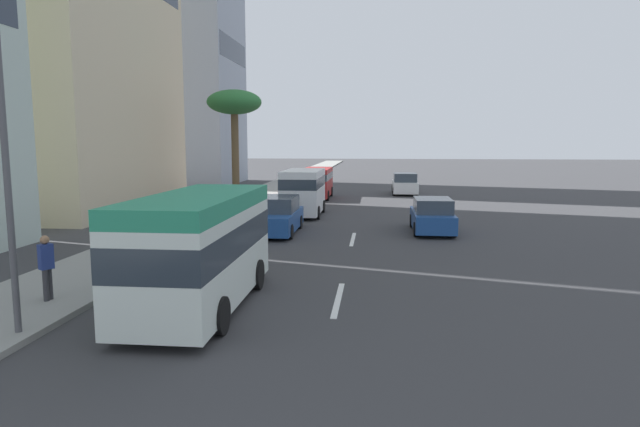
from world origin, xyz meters
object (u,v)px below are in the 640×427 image
(car_fifth, at_px, (405,184))
(pedestrian_near_lamp, at_px, (169,209))
(pedestrian_mid_block, at_px, (46,265))
(minibus_second, at_px, (200,246))
(van_third, at_px, (317,181))
(car_lead, at_px, (432,216))
(van_fourth, at_px, (303,190))
(car_sixth, at_px, (277,216))
(street_lamp, at_px, (7,119))
(palm_tree, at_px, (234,106))

(car_fifth, relative_size, pedestrian_near_lamp, 2.61)
(car_fifth, relative_size, pedestrian_mid_block, 2.62)
(minibus_second, distance_m, car_fifth, 31.34)
(minibus_second, xyz_separation_m, van_third, (26.73, -0.00, -0.30))
(car_lead, bearing_deg, car_fifth, 1.01)
(van_fourth, bearing_deg, car_lead, 52.89)
(car_sixth, height_order, pedestrian_near_lamp, pedestrian_near_lamp)
(minibus_second, relative_size, van_fourth, 1.32)
(van_fourth, xyz_separation_m, car_sixth, (-6.04, 0.40, -0.68))
(car_lead, bearing_deg, pedestrian_near_lamp, 96.26)
(pedestrian_mid_block, height_order, street_lamp, street_lamp)
(pedestrian_mid_block, bearing_deg, street_lamp, 54.21)
(minibus_second, xyz_separation_m, van_fourth, (17.29, -0.26, -0.11))
(pedestrian_mid_block, bearing_deg, car_fifth, -165.40)
(car_fifth, bearing_deg, car_lead, -178.99)
(car_fifth, distance_m, pedestrian_mid_block, 32.63)
(minibus_second, distance_m, palm_tree, 22.66)
(van_fourth, bearing_deg, pedestrian_mid_block, -13.36)
(minibus_second, bearing_deg, pedestrian_near_lamp, -155.03)
(van_third, bearing_deg, car_lead, 25.55)
(street_lamp, bearing_deg, van_fourth, -9.47)
(van_fourth, distance_m, pedestrian_near_lamp, 8.32)
(van_fourth, height_order, car_fifth, van_fourth)
(car_lead, distance_m, pedestrian_mid_block, 16.55)
(car_fifth, bearing_deg, van_third, 120.58)
(car_lead, relative_size, van_third, 0.80)
(car_sixth, xyz_separation_m, palm_tree, (10.38, 4.60, 5.63))
(pedestrian_mid_block, bearing_deg, pedestrian_near_lamp, -140.55)
(car_lead, height_order, car_sixth, car_sixth)
(van_third, xyz_separation_m, car_fifth, (3.90, -6.60, -0.48))
(minibus_second, xyz_separation_m, car_fifth, (30.63, -6.60, -0.78))
(car_sixth, relative_size, street_lamp, 0.63)
(van_fourth, xyz_separation_m, car_fifth, (13.34, -6.34, -0.67))
(car_fifth, distance_m, car_sixth, 20.52)
(van_fourth, distance_m, car_sixth, 6.09)
(minibus_second, bearing_deg, palm_tree, -167.64)
(car_lead, xyz_separation_m, pedestrian_near_lamp, (-1.32, 12.02, 0.32))
(van_fourth, relative_size, car_fifth, 1.11)
(street_lamp, bearing_deg, car_lead, -34.00)
(car_sixth, bearing_deg, street_lamp, -11.91)
(van_third, height_order, pedestrian_mid_block, van_third)
(minibus_second, height_order, car_sixth, minibus_second)
(car_sixth, xyz_separation_m, pedestrian_mid_block, (-11.51, 3.77, 0.28))
(minibus_second, bearing_deg, van_fourth, 179.12)
(car_lead, height_order, van_fourth, van_fourth)
(pedestrian_near_lamp, bearing_deg, palm_tree, -15.73)
(minibus_second, xyz_separation_m, pedestrian_near_lamp, (10.93, 5.09, -0.50))
(car_lead, xyz_separation_m, pedestrian_mid_block, (-12.51, 10.82, 0.31))
(van_third, distance_m, car_fifth, 7.68)
(car_fifth, height_order, palm_tree, palm_tree)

